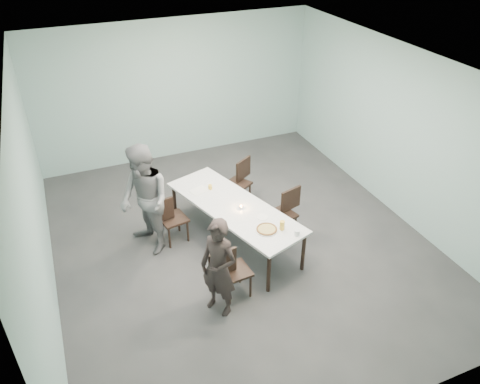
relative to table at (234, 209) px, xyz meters
name	(u,v)px	position (x,y,z in m)	size (l,w,h in m)	color
ground	(240,241)	(0.10, 0.00, -0.69)	(7.00, 7.00, 0.00)	#333335
room_shell	(240,133)	(0.10, 0.00, 1.33)	(6.02, 7.02, 3.01)	#8EB3B2
table	(234,209)	(0.00, 0.00, 0.00)	(1.66, 2.75, 0.75)	white
chair_near_left	(230,269)	(-0.53, -1.13, -0.19)	(0.63, 0.45, 0.87)	black
chair_far_left	(169,217)	(-0.99, 0.46, -0.19)	(0.64, 0.49, 0.87)	black
chair_near_right	(285,210)	(0.90, -0.11, -0.19)	(0.65, 0.52, 0.87)	black
chair_far_right	(240,179)	(0.57, 1.13, -0.19)	(0.64, 0.58, 0.87)	black
diner_near	(219,268)	(-0.76, -1.33, 0.07)	(0.56, 0.36, 1.52)	black
diner_far	(145,201)	(-1.35, 0.42, 0.24)	(0.91, 0.71, 1.88)	slate
pizza	(267,229)	(0.21, -0.80, 0.08)	(0.34, 0.34, 0.04)	white
side_plate	(263,217)	(0.29, -0.47, 0.06)	(0.18, 0.18, 0.01)	white
beer_glass	(282,225)	(0.43, -0.87, 0.13)	(0.08, 0.08, 0.15)	gold
water_tumbler	(297,233)	(0.57, -1.08, 0.10)	(0.08, 0.08, 0.09)	silver
tealight	(241,207)	(0.07, -0.11, 0.08)	(0.06, 0.06, 0.05)	silver
amber_tumbler	(210,187)	(-0.19, 0.63, 0.10)	(0.07, 0.07, 0.08)	gold
menu	(199,190)	(-0.38, 0.66, 0.06)	(0.30, 0.22, 0.01)	silver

